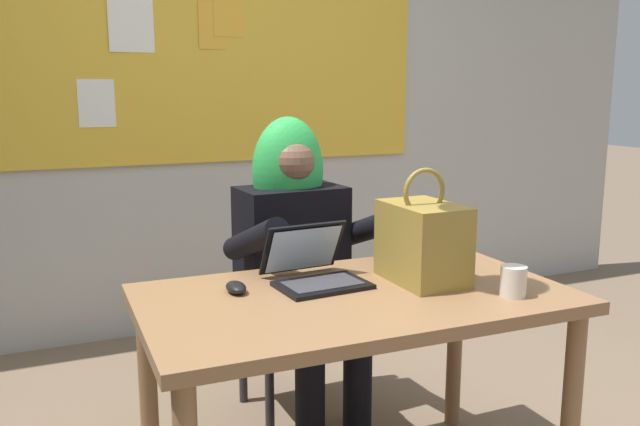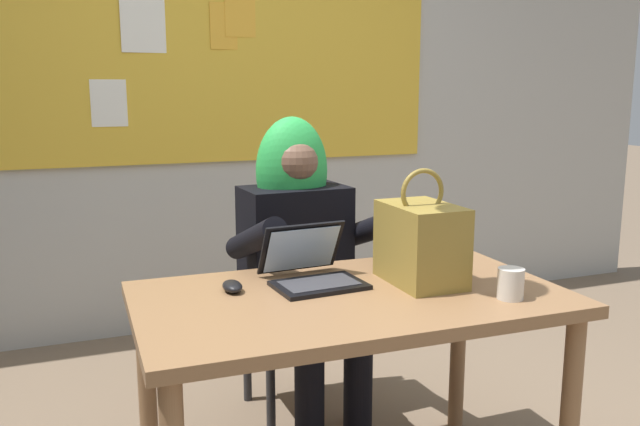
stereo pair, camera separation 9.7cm
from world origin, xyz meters
TOP-DOWN VIEW (x-y plane):
  - wall_back_bulletin at (-0.00, 1.94)m, footprint 5.89×2.04m
  - desk_main at (-0.05, 0.09)m, footprint 1.34×0.78m
  - chair_at_desk at (-0.00, 0.83)m, footprint 0.42×0.42m
  - person_costumed at (0.00, 0.70)m, footprint 0.61×0.62m
  - laptop at (-0.13, 0.24)m, footprint 0.30×0.31m
  - computer_mouse at (-0.39, 0.24)m, footprint 0.06×0.10m
  - handbag at (0.21, 0.12)m, footprint 0.20×0.30m
  - coffee_mug at (0.38, -0.14)m, footprint 0.08×0.08m

SIDE VIEW (x-z plane):
  - chair_at_desk at x=0.00m, z-range 0.05..0.94m
  - desk_main at x=-0.05m, z-range 0.27..0.99m
  - person_costumed at x=0.00m, z-range 0.11..1.35m
  - computer_mouse at x=-0.39m, z-range 0.72..0.76m
  - laptop at x=-0.13m, z-range 0.67..0.86m
  - coffee_mug at x=0.38m, z-range 0.72..0.82m
  - handbag at x=0.21m, z-range 0.67..1.04m
  - wall_back_bulletin at x=0.00m, z-range 0.01..2.77m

